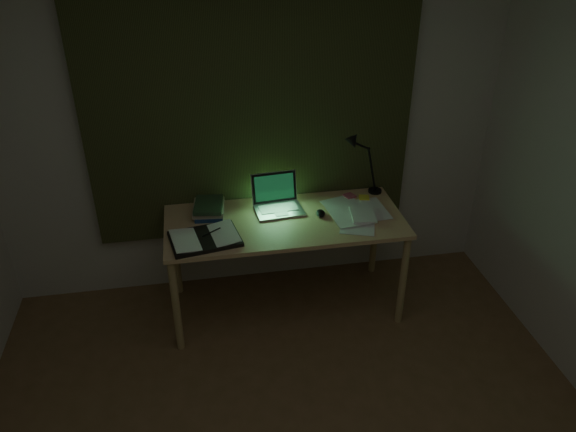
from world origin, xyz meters
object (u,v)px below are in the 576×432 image
Objects in this scene: desk at (285,264)px; laptop at (279,197)px; desk_lamp at (378,159)px; loose_papers at (355,214)px; open_textbook at (205,238)px; book_stack at (209,208)px.

desk is 4.40× the size of laptop.
desk is 0.99m from desk_lamp.
desk_lamp reaches higher than loose_papers.
open_textbook is at bearing -156.70° from laptop.
laptop is at bearing 163.46° from loose_papers.
desk_lamp is (0.73, 0.16, 0.15)m from laptop.
book_stack is (0.05, 0.32, 0.03)m from open_textbook.
desk_lamp reaches higher than desk.
book_stack reaches higher than desk.
desk is 6.47× the size of book_stack.
loose_papers is (1.01, 0.14, -0.01)m from open_textbook.
laptop is 0.85× the size of open_textbook.
loose_papers is at bearing -11.13° from book_stack.
desk is at bearing -18.30° from book_stack.
laptop is 0.95× the size of loose_papers.
laptop is 0.60m from open_textbook.
desk is at bearing 176.67° from loose_papers.
laptop is 0.48m from book_stack.
open_textbook is at bearing -172.34° from loose_papers.
loose_papers reaches higher than desk.
laptop reaches higher than book_stack.
desk_lamp reaches higher than book_stack.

